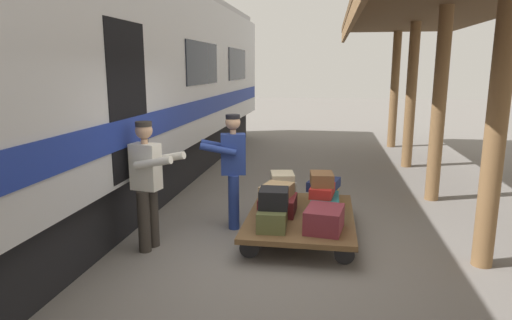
# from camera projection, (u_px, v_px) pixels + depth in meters

# --- Properties ---
(ground_plane) EXTENTS (60.00, 60.00, 0.00)m
(ground_plane) POSITION_uv_depth(u_px,v_px,m) (282.00, 252.00, 5.86)
(ground_plane) COLOR slate
(train_car) EXTENTS (3.02, 20.06, 4.00)m
(train_car) POSITION_uv_depth(u_px,v_px,m) (23.00, 91.00, 6.00)
(train_car) COLOR #B7BABF
(train_car) RESTS_ON ground_plane
(luggage_cart) EXTENTS (1.48, 2.18, 0.32)m
(luggage_cart) POSITION_uv_depth(u_px,v_px,m) (301.00, 217.00, 6.39)
(luggage_cart) COLOR brown
(luggage_cart) RESTS_ON ground_plane
(suitcase_yellow_case) EXTENTS (0.41, 0.51, 0.22)m
(suitcase_yellow_case) POSITION_uv_depth(u_px,v_px,m) (325.00, 196.00, 6.89)
(suitcase_yellow_case) COLOR gold
(suitcase_yellow_case) RESTS_ON luggage_cart
(suitcase_burgundy_valise) EXTENTS (0.53, 0.63, 0.30)m
(suitcase_burgundy_valise) POSITION_uv_depth(u_px,v_px,m) (324.00, 219.00, 5.72)
(suitcase_burgundy_valise) COLOR maroon
(suitcase_burgundy_valise) RESTS_ON luggage_cart
(suitcase_gray_aluminum) EXTENTS (0.41, 0.65, 0.23)m
(suitcase_gray_aluminum) POSITION_uv_depth(u_px,v_px,m) (282.00, 193.00, 6.99)
(suitcase_gray_aluminum) COLOR #9EA0A5
(suitcase_gray_aluminum) RESTS_ON luggage_cart
(suitcase_maroon_trunk) EXTENTS (0.52, 0.58, 0.24)m
(suitcase_maroon_trunk) POSITION_uv_depth(u_px,v_px,m) (278.00, 205.00, 6.41)
(suitcase_maroon_trunk) COLOR maroon
(suitcase_maroon_trunk) RESTS_ON luggage_cart
(suitcase_olive_duffel) EXTENTS (0.39, 0.61, 0.26)m
(suitcase_olive_duffel) POSITION_uv_depth(u_px,v_px,m) (273.00, 218.00, 5.83)
(suitcase_olive_duffel) COLOR brown
(suitcase_olive_duffel) RESTS_ON luggage_cart
(suitcase_teal_softside) EXTENTS (0.39, 0.64, 0.28)m
(suitcase_teal_softside) POSITION_uv_depth(u_px,v_px,m) (325.00, 206.00, 6.30)
(suitcase_teal_softside) COLOR #1E666B
(suitcase_teal_softside) RESTS_ON luggage_cart
(suitcase_navy_fabric) EXTENTS (0.52, 0.63, 0.15)m
(suitcase_navy_fabric) POSITION_uv_depth(u_px,v_px,m) (324.00, 184.00, 6.86)
(suitcase_navy_fabric) COLOR navy
(suitcase_navy_fabric) RESTS_ON suitcase_yellow_case
(suitcase_red_plastic) EXTENTS (0.36, 0.55, 0.14)m
(suitcase_red_plastic) POSITION_uv_depth(u_px,v_px,m) (322.00, 191.00, 6.28)
(suitcase_red_plastic) COLOR #AD231E
(suitcase_red_plastic) RESTS_ON suitcase_teal_softside
(suitcase_black_hardshell) EXTENTS (0.39, 0.39, 0.25)m
(suitcase_black_hardshell) POSITION_uv_depth(u_px,v_px,m) (274.00, 198.00, 5.80)
(suitcase_black_hardshell) COLOR black
(suitcase_black_hardshell) RESTS_ON suitcase_olive_duffel
(suitcase_tan_vintage) EXTENTS (0.48, 0.57, 0.18)m
(suitcase_tan_vintage) POSITION_uv_depth(u_px,v_px,m) (277.00, 191.00, 6.36)
(suitcase_tan_vintage) COLOR tan
(suitcase_tan_vintage) RESTS_ON suitcase_maroon_trunk
(suitcase_brown_leather) EXTENTS (0.35, 0.43, 0.18)m
(suitcase_brown_leather) POSITION_uv_depth(u_px,v_px,m) (322.00, 179.00, 6.29)
(suitcase_brown_leather) COLOR brown
(suitcase_brown_leather) RESTS_ON suitcase_red_plastic
(suitcase_cream_canvas) EXTENTS (0.43, 0.50, 0.21)m
(suitcase_cream_canvas) POSITION_uv_depth(u_px,v_px,m) (282.00, 179.00, 6.97)
(suitcase_cream_canvas) COLOR beige
(suitcase_cream_canvas) RESTS_ON suitcase_gray_aluminum
(porter_in_overalls) EXTENTS (0.72, 0.53, 1.70)m
(porter_in_overalls) POSITION_uv_depth(u_px,v_px,m) (232.00, 167.00, 6.63)
(porter_in_overalls) COLOR navy
(porter_in_overalls) RESTS_ON ground_plane
(porter_by_door) EXTENTS (0.71, 0.51, 1.70)m
(porter_by_door) POSITION_uv_depth(u_px,v_px,m) (148.00, 181.00, 5.79)
(porter_by_door) COLOR #332D28
(porter_by_door) RESTS_ON ground_plane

